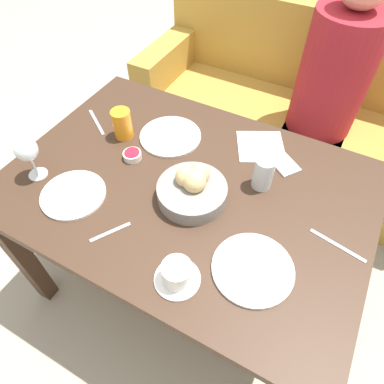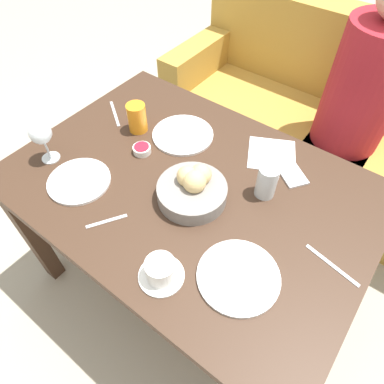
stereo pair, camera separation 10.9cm
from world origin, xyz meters
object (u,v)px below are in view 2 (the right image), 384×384
(jam_bowl_berry, at_px, (142,149))
(cell_phone, at_px, (289,170))
(plate_near_right, at_px, (238,276))
(coffee_cup, at_px, (161,271))
(seated_person, at_px, (348,126))
(wine_glass, at_px, (41,134))
(spoon_coffee, at_px, (107,221))
(juice_glass, at_px, (137,118))
(water_tumbler, at_px, (267,182))
(knife_silver, at_px, (331,266))
(napkin, at_px, (272,154))
(fork_silver, at_px, (115,114))
(couch, at_px, (321,129))
(plate_near_left, at_px, (79,181))
(bread_basket, at_px, (193,188))
(plate_far_center, at_px, (183,135))

(jam_bowl_berry, distance_m, cell_phone, 0.53)
(plate_near_right, xyz_separation_m, coffee_cup, (-0.17, -0.12, 0.03))
(seated_person, xyz_separation_m, wine_glass, (-0.75, -1.10, 0.30))
(plate_near_right, height_order, jam_bowl_berry, jam_bowl_berry)
(wine_glass, xyz_separation_m, cell_phone, (0.71, 0.46, -0.11))
(plate_near_right, height_order, spoon_coffee, plate_near_right)
(juice_glass, xyz_separation_m, water_tumbler, (0.55, 0.01, 0.00))
(coffee_cup, height_order, knife_silver, coffee_cup)
(coffee_cup, relative_size, jam_bowl_berry, 1.94)
(coffee_cup, xyz_separation_m, napkin, (0.01, 0.61, -0.03))
(water_tumbler, distance_m, spoon_coffee, 0.51)
(wine_glass, relative_size, fork_silver, 1.06)
(couch, bearing_deg, plate_near_left, -108.84)
(bread_basket, relative_size, wine_glass, 1.44)
(plate_far_center, distance_m, jam_bowl_berry, 0.17)
(couch, xyz_separation_m, coffee_cup, (0.01, -1.36, 0.42))
(couch, height_order, bread_basket, couch)
(knife_silver, distance_m, napkin, 0.46)
(coffee_cup, bearing_deg, jam_bowl_berry, 138.53)
(juice_glass, relative_size, water_tumbler, 0.97)
(bread_basket, relative_size, cell_phone, 1.36)
(plate_far_center, height_order, knife_silver, plate_far_center)
(bread_basket, relative_size, fork_silver, 1.52)
(bread_basket, distance_m, knife_silver, 0.46)
(plate_far_center, bearing_deg, fork_silver, -168.55)
(seated_person, xyz_separation_m, jam_bowl_berry, (-0.51, -0.87, 0.21))
(fork_silver, relative_size, napkin, 0.65)
(seated_person, xyz_separation_m, water_tumbler, (-0.06, -0.78, 0.25))
(juice_glass, xyz_separation_m, jam_bowl_berry, (0.10, -0.09, -0.04))
(plate_near_left, bearing_deg, napkin, 48.36)
(plate_far_center, bearing_deg, knife_silver, -15.22)
(plate_near_left, relative_size, napkin, 0.93)
(water_tumbler, bearing_deg, wine_glass, -155.18)
(napkin, bearing_deg, plate_near_right, -71.56)
(wine_glass, xyz_separation_m, jam_bowl_berry, (0.24, 0.22, -0.10))
(water_tumbler, height_order, jam_bowl_berry, water_tumbler)
(couch, relative_size, plate_far_center, 7.30)
(cell_phone, bearing_deg, water_tumbler, -98.13)
(napkin, bearing_deg, knife_silver, -40.18)
(knife_silver, bearing_deg, spoon_coffee, -155.91)
(plate_near_right, height_order, wine_glass, wine_glass)
(spoon_coffee, bearing_deg, jam_bowl_berry, 112.56)
(plate_near_left, bearing_deg, spoon_coffee, -16.73)
(seated_person, relative_size, plate_far_center, 5.14)
(seated_person, relative_size, napkin, 5.29)
(water_tumbler, bearing_deg, fork_silver, 179.80)
(spoon_coffee, bearing_deg, plate_near_right, 11.67)
(coffee_cup, distance_m, knife_silver, 0.47)
(seated_person, bearing_deg, plate_far_center, -122.10)
(water_tumbler, height_order, fork_silver, water_tumbler)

